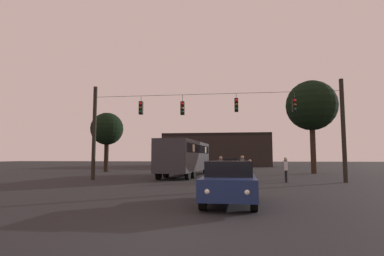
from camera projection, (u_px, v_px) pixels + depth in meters
name	position (u px, v px, depth m)	size (l,w,h in m)	color
ground_plane	(219.00, 174.00, 30.17)	(168.00, 168.00, 0.00)	black
overhead_signal_span	(212.00, 124.00, 21.35)	(17.72, 0.44, 6.90)	black
city_bus	(186.00, 155.00, 26.60)	(3.23, 11.14, 3.00)	#2D2D33
car_near_right	(230.00, 181.00, 10.94)	(1.91, 4.38, 1.52)	navy
car_far_left	(231.00, 165.00, 34.71)	(1.96, 4.39, 1.52)	#511919
pedestrian_crossing_left	(250.00, 169.00, 20.61)	(0.32, 0.41, 1.51)	black
pedestrian_crossing_center	(286.00, 169.00, 20.08)	(0.29, 0.39, 1.58)	black
pedestrian_crossing_right	(286.00, 167.00, 22.44)	(0.32, 0.41, 1.64)	black
pedestrian_near_bus	(221.00, 167.00, 20.55)	(0.32, 0.41, 1.71)	black
pedestrian_trailing	(242.00, 166.00, 21.55)	(0.33, 0.41, 1.76)	black
corner_building	(218.00, 151.00, 57.88)	(18.73, 13.23, 5.78)	black
tree_left_silhouette	(107.00, 129.00, 34.95)	(3.70, 3.70, 6.75)	black
tree_behind_building	(311.00, 106.00, 31.13)	(5.11, 5.11, 9.48)	#2D2116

